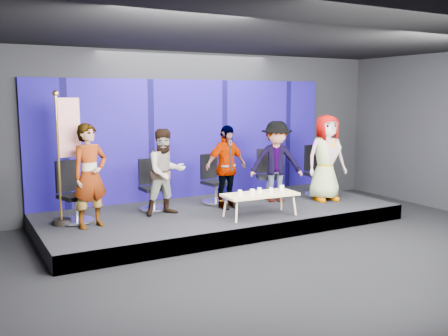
{
  "coord_description": "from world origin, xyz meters",
  "views": [
    {
      "loc": [
        -4.63,
        -6.13,
        2.56
      ],
      "look_at": [
        0.04,
        2.4,
        1.14
      ],
      "focal_mm": 40.0,
      "sensor_mm": 36.0,
      "label": 1
    }
  ],
  "objects": [
    {
      "name": "ground",
      "position": [
        0.0,
        0.0,
        0.0
      ],
      "size": [
        10.0,
        10.0,
        0.0
      ],
      "primitive_type": "plane",
      "color": "black",
      "rests_on": "ground"
    },
    {
      "name": "room_walls",
      "position": [
        0.0,
        0.0,
        2.43
      ],
      "size": [
        10.02,
        8.02,
        3.51
      ],
      "color": "black",
      "rests_on": "ground"
    },
    {
      "name": "riser",
      "position": [
        0.0,
        2.5,
        0.15
      ],
      "size": [
        7.0,
        3.0,
        0.3
      ],
      "primitive_type": "cube",
      "color": "black",
      "rests_on": "ground"
    },
    {
      "name": "backdrop",
      "position": [
        0.0,
        3.95,
        1.6
      ],
      "size": [
        7.0,
        0.08,
        2.6
      ],
      "primitive_type": "cube",
      "color": "#0E075A",
      "rests_on": "riser"
    },
    {
      "name": "chair_a",
      "position": [
        -2.79,
        2.82,
        0.66
      ],
      "size": [
        0.78,
        0.78,
        1.11
      ],
      "rotation": [
        0.0,
        0.0,
        0.31
      ],
      "color": "silver",
      "rests_on": "riser"
    },
    {
      "name": "panelist_a",
      "position": [
        -2.6,
        2.35,
        1.2
      ],
      "size": [
        0.75,
        0.61,
        1.8
      ],
      "primitive_type": "imported",
      "rotation": [
        0.0,
        0.0,
        0.31
      ],
      "color": "black",
      "rests_on": "riser"
    },
    {
      "name": "chair_b",
      "position": [
        -1.21,
        3.08,
        0.63
      ],
      "size": [
        0.59,
        0.59,
        1.01
      ],
      "rotation": [
        0.0,
        0.0,
        0.04
      ],
      "color": "silver",
      "rests_on": "riser"
    },
    {
      "name": "panelist_b",
      "position": [
        -1.12,
        2.58,
        1.12
      ],
      "size": [
        0.82,
        0.66,
        1.64
      ],
      "primitive_type": "imported",
      "rotation": [
        0.0,
        0.0,
        0.04
      ],
      "color": "black",
      "rests_on": "riser"
    },
    {
      "name": "chair_c",
      "position": [
        0.16,
        3.05,
        0.64
      ],
      "size": [
        0.67,
        0.67,
        1.03
      ],
      "rotation": [
        0.0,
        0.0,
        0.16
      ],
      "color": "silver",
      "rests_on": "riser"
    },
    {
      "name": "panelist_c",
      "position": [
        0.17,
        2.54,
        1.14
      ],
      "size": [
        1.04,
        0.56,
        1.68
      ],
      "primitive_type": "imported",
      "rotation": [
        0.0,
        0.0,
        0.16
      ],
      "color": "black",
      "rests_on": "riser"
    },
    {
      "name": "chair_d",
      "position": [
        1.51,
        3.06,
        0.65
      ],
      "size": [
        0.79,
        0.79,
        1.07
      ],
      "rotation": [
        0.0,
        0.0,
        -0.42
      ],
      "color": "silver",
      "rests_on": "riser"
    },
    {
      "name": "panelist_d",
      "position": [
        1.4,
        2.57,
        1.16
      ],
      "size": [
        1.28,
        1.04,
        1.73
      ],
      "primitive_type": "imported",
      "rotation": [
        0.0,
        0.0,
        -0.42
      ],
      "color": "black",
      "rests_on": "riser"
    },
    {
      "name": "chair_e",
      "position": [
        2.59,
        2.63,
        0.68
      ],
      "size": [
        0.72,
        0.72,
        1.14
      ],
      "rotation": [
        0.0,
        0.0,
        -0.13
      ],
      "color": "silver",
      "rests_on": "riser"
    },
    {
      "name": "panelist_e",
      "position": [
        2.41,
        2.15,
        1.23
      ],
      "size": [
        0.97,
        0.7,
        1.85
      ],
      "primitive_type": "imported",
      "rotation": [
        0.0,
        0.0,
        -0.13
      ],
      "color": "black",
      "rests_on": "riser"
    },
    {
      "name": "coffee_table",
      "position": [
        0.38,
        1.61,
        0.7
      ],
      "size": [
        1.44,
        0.67,
        0.44
      ],
      "rotation": [
        0.0,
        0.0,
        -0.05
      ],
      "color": "tan",
      "rests_on": "riser"
    },
    {
      "name": "mug_a",
      "position": [
        -0.03,
        1.66,
        0.78
      ],
      "size": [
        0.08,
        0.08,
        0.09
      ],
      "primitive_type": "cylinder",
      "color": "silver",
      "rests_on": "coffee_table"
    },
    {
      "name": "mug_b",
      "position": [
        0.18,
        1.56,
        0.79
      ],
      "size": [
        0.09,
        0.09,
        0.11
      ],
      "primitive_type": "cylinder",
      "color": "silver",
      "rests_on": "coffee_table"
    },
    {
      "name": "mug_c",
      "position": [
        0.41,
        1.68,
        0.78
      ],
      "size": [
        0.08,
        0.08,
        0.09
      ],
      "primitive_type": "cylinder",
      "color": "silver",
      "rests_on": "coffee_table"
    },
    {
      "name": "mug_d",
      "position": [
        0.62,
        1.59,
        0.78
      ],
      "size": [
        0.07,
        0.07,
        0.09
      ],
      "primitive_type": "cylinder",
      "color": "silver",
      "rests_on": "coffee_table"
    },
    {
      "name": "mug_e",
      "position": [
        0.91,
        1.65,
        0.79
      ],
      "size": [
        0.09,
        0.09,
        0.1
      ],
      "primitive_type": "cylinder",
      "color": "silver",
      "rests_on": "coffee_table"
    },
    {
      "name": "flag_stand",
      "position": [
        -2.91,
        2.75,
        1.54
      ],
      "size": [
        0.54,
        0.31,
        2.35
      ],
      "rotation": [
        0.0,
        0.0,
        0.03
      ],
      "color": "black",
      "rests_on": "riser"
    }
  ]
}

